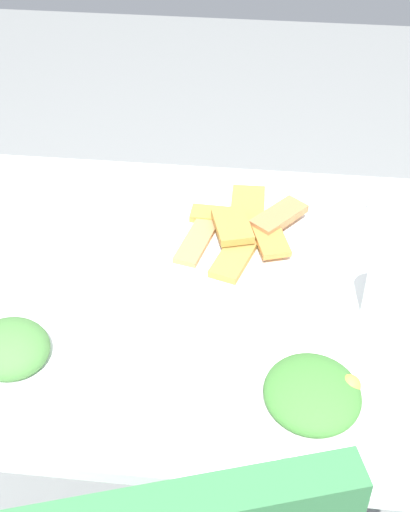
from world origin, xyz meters
TOP-DOWN VIEW (x-y plane):
  - ground_plane at (0.00, 0.00)m, footprint 6.00×6.00m
  - dining_table at (0.00, 0.00)m, footprint 1.07×0.79m
  - pide_platter at (-0.08, -0.14)m, footprint 0.33×0.33m
  - salad_plate_greens at (0.25, 0.21)m, footprint 0.23×0.23m
  - salad_plate_rice at (-0.23, 0.24)m, footprint 0.22×0.22m
  - soda_can at (-0.35, 0.04)m, footprint 0.09×0.09m
  - paper_napkin at (-0.43, -0.27)m, footprint 0.19×0.19m
  - fork at (-0.43, -0.29)m, footprint 0.17×0.07m
  - spoon at (-0.43, -0.25)m, footprint 0.16×0.09m

SIDE VIEW (x-z plane):
  - ground_plane at x=0.00m, z-range 0.00..0.00m
  - dining_table at x=0.00m, z-range 0.27..0.97m
  - paper_napkin at x=-0.43m, z-range 0.70..0.70m
  - fork at x=-0.43m, z-range 0.70..0.71m
  - spoon at x=-0.43m, z-range 0.70..0.71m
  - pide_platter at x=-0.08m, z-range 0.69..0.74m
  - salad_plate_rice at x=-0.23m, z-range 0.69..0.75m
  - salad_plate_greens at x=0.25m, z-range 0.69..0.75m
  - soda_can at x=-0.35m, z-range 0.70..0.82m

